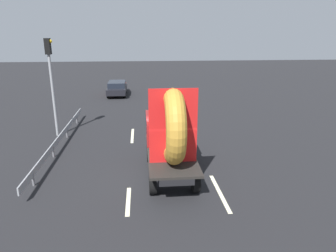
# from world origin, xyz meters

# --- Properties ---
(ground_plane) EXTENTS (120.00, 120.00, 0.00)m
(ground_plane) POSITION_xyz_m (0.00, 0.00, 0.00)
(ground_plane) COLOR black
(flatbed_truck) EXTENTS (2.02, 5.26, 4.11)m
(flatbed_truck) POSITION_xyz_m (0.30, 0.12, 1.92)
(flatbed_truck) COLOR black
(flatbed_truck) RESTS_ON ground_plane
(distant_sedan) EXTENTS (1.86, 4.35, 1.42)m
(distant_sedan) POSITION_xyz_m (-3.32, 18.66, 0.76)
(distant_sedan) COLOR black
(distant_sedan) RESTS_ON ground_plane
(traffic_light) EXTENTS (0.42, 0.36, 5.83)m
(traffic_light) POSITION_xyz_m (-6.16, 6.05, 3.80)
(traffic_light) COLOR gray
(traffic_light) RESTS_ON ground_plane
(guardrail) EXTENTS (0.10, 12.29, 0.71)m
(guardrail) POSITION_xyz_m (-5.47, 4.02, 0.53)
(guardrail) COLOR gray
(guardrail) RESTS_ON ground_plane
(lane_dash_left_near) EXTENTS (0.16, 2.05, 0.01)m
(lane_dash_left_near) POSITION_xyz_m (-1.51, -2.18, 0.00)
(lane_dash_left_near) COLOR beige
(lane_dash_left_near) RESTS_ON ground_plane
(lane_dash_left_far) EXTENTS (0.16, 2.74, 0.01)m
(lane_dash_left_far) POSITION_xyz_m (-1.51, 5.54, 0.00)
(lane_dash_left_far) COLOR beige
(lane_dash_left_far) RESTS_ON ground_plane
(lane_dash_right_near) EXTENTS (0.16, 2.98, 0.01)m
(lane_dash_right_near) POSITION_xyz_m (2.10, -1.87, 0.00)
(lane_dash_right_near) COLOR beige
(lane_dash_right_near) RESTS_ON ground_plane
(lane_dash_right_far) EXTENTS (0.16, 2.11, 0.01)m
(lane_dash_right_far) POSITION_xyz_m (2.10, 5.51, 0.00)
(lane_dash_right_far) COLOR beige
(lane_dash_right_far) RESTS_ON ground_plane
(oncoming_car) EXTENTS (1.75, 4.07, 1.33)m
(oncoming_car) POSITION_xyz_m (-3.38, 19.67, 0.71)
(oncoming_car) COLOR black
(oncoming_car) RESTS_ON ground_plane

